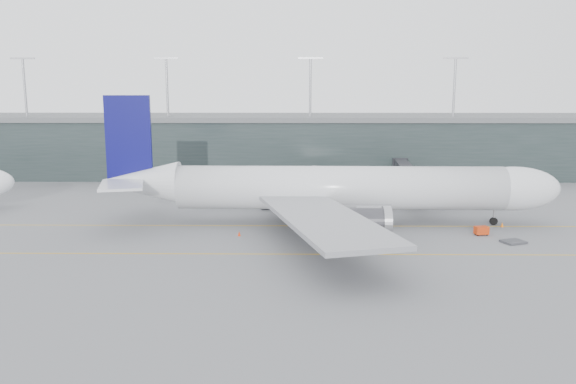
{
  "coord_description": "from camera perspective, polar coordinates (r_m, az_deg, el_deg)",
  "views": [
    {
      "loc": [
        1.21,
        -90.94,
        20.73
      ],
      "look_at": [
        0.18,
        -4.0,
        5.47
      ],
      "focal_mm": 35.0,
      "sensor_mm": 36.0,
      "label": 1
    }
  ],
  "objects": [
    {
      "name": "taxiline_b",
      "position": [
        73.91,
        -0.29,
        -6.32
      ],
      "size": [
        160.0,
        0.25,
        0.02
      ],
      "primitive_type": "cube",
      "color": "#C69212",
      "rests_on": "ground"
    },
    {
      "name": "cone_wing_port",
      "position": [
        103.71,
        5.25,
        -1.44
      ],
      "size": [
        0.39,
        0.39,
        0.61
      ],
      "primitive_type": "cone",
      "color": "#D84A0C",
      "rests_on": "ground"
    },
    {
      "name": "taxiline_a",
      "position": [
        89.38,
        -0.12,
        -3.45
      ],
      "size": [
        160.0,
        0.25,
        0.02
      ],
      "primitive_type": "cube",
      "color": "#C69212",
      "rests_on": "ground"
    },
    {
      "name": "uld_b",
      "position": [
        105.38,
        -1.09,
        -0.84
      ],
      "size": [
        2.12,
        1.72,
        1.89
      ],
      "rotation": [
        0.0,
        0.0,
        -0.03
      ],
      "color": "#36353A",
      "rests_on": "ground"
    },
    {
      "name": "gse_cart",
      "position": [
        88.24,
        19.05,
        -3.7
      ],
      "size": [
        2.13,
        1.57,
        1.32
      ],
      "rotation": [
        0.0,
        0.0,
        0.19
      ],
      "color": "#BE320D",
      "rests_on": "ground"
    },
    {
      "name": "cone_nose",
      "position": [
        94.78,
        20.93,
        -3.11
      ],
      "size": [
        0.48,
        0.48,
        0.76
      ],
      "primitive_type": "cone",
      "color": "orange",
      "rests_on": "ground"
    },
    {
      "name": "taxiline_lead_main",
      "position": [
        112.92,
        2.59,
        -0.63
      ],
      "size": [
        0.25,
        60.0,
        0.02
      ],
      "primitive_type": "cube",
      "color": "#C69212",
      "rests_on": "ground"
    },
    {
      "name": "uld_c",
      "position": [
        104.15,
        -0.02,
        -1.03
      ],
      "size": [
        2.1,
        1.8,
        1.69
      ],
      "rotation": [
        0.0,
        0.0,
        -0.18
      ],
      "color": "#36353A",
      "rests_on": "ground"
    },
    {
      "name": "uld_a",
      "position": [
        102.03,
        -2.3,
        -1.26
      ],
      "size": [
        2.26,
        2.03,
        1.71
      ],
      "rotation": [
        0.0,
        0.0,
        0.33
      ],
      "color": "#36353A",
      "rests_on": "ground"
    },
    {
      "name": "main_aircraft",
      "position": [
        89.79,
        4.96,
        0.32
      ],
      "size": [
        72.95,
        68.77,
        20.51
      ],
      "rotation": [
        0.0,
        0.0,
        -0.01
      ],
      "color": "silver",
      "rests_on": "ground"
    },
    {
      "name": "cone_tail",
      "position": [
        83.32,
        -4.98,
        -4.23
      ],
      "size": [
        0.46,
        0.46,
        0.73
      ],
      "primitive_type": "cone",
      "color": "red",
      "rests_on": "ground"
    },
    {
      "name": "cone_wing_stbd",
      "position": [
        76.15,
        5.42,
        -5.64
      ],
      "size": [
        0.4,
        0.4,
        0.64
      ],
      "primitive_type": "cone",
      "color": "orange",
      "rests_on": "ground"
    },
    {
      "name": "jet_bridge",
      "position": [
        117.29,
        11.82,
        1.74
      ],
      "size": [
        6.51,
        42.43,
        5.88
      ],
      "rotation": [
        0.0,
        0.0,
        -0.09
      ],
      "color": "#26262A",
      "rests_on": "ground"
    },
    {
      "name": "baggage_dolly",
      "position": [
        85.4,
        21.91,
        -4.7
      ],
      "size": [
        3.68,
        3.33,
        0.3
      ],
      "primitive_type": "cube",
      "rotation": [
        0.0,
        0.0,
        0.37
      ],
      "color": "#38393E",
      "rests_on": "ground"
    },
    {
      "name": "terminal",
      "position": [
        149.51,
        0.21,
        4.93
      ],
      "size": [
        240.0,
        36.0,
        29.0
      ],
      "color": "#1F2A29",
      "rests_on": "ground"
    },
    {
      "name": "ground",
      "position": [
        93.28,
        -0.08,
        -2.88
      ],
      "size": [
        320.0,
        320.0,
        0.0
      ],
      "primitive_type": "plane",
      "color": "slate",
      "rests_on": "ground"
    }
  ]
}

